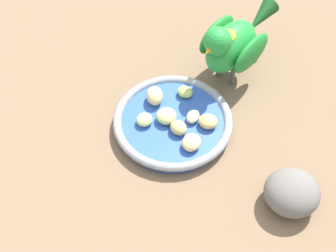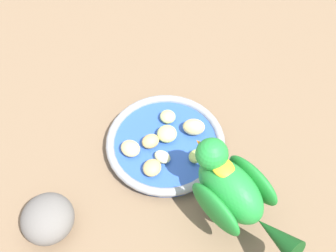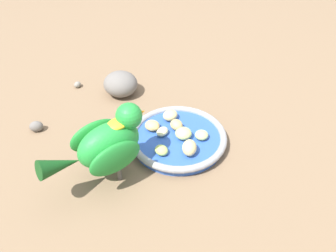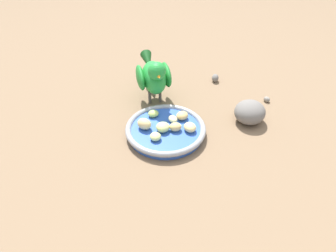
# 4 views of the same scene
# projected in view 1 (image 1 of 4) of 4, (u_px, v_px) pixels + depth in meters

# --- Properties ---
(ground_plane) EXTENTS (4.00, 4.00, 0.00)m
(ground_plane) POSITION_uv_depth(u_px,v_px,m) (187.00, 134.00, 0.82)
(ground_plane) COLOR #7A6047
(feeding_bowl) EXTENTS (0.21, 0.21, 0.03)m
(feeding_bowl) POSITION_uv_depth(u_px,v_px,m) (173.00, 122.00, 0.81)
(feeding_bowl) COLOR #2D56B7
(feeding_bowl) RESTS_ON ground_plane
(apple_piece_0) EXTENTS (0.04, 0.04, 0.02)m
(apple_piece_0) POSITION_uv_depth(u_px,v_px,m) (166.00, 116.00, 0.80)
(apple_piece_0) COLOR #C6D17A
(apple_piece_0) RESTS_ON feeding_bowl
(apple_piece_1) EXTENTS (0.04, 0.05, 0.02)m
(apple_piece_1) POSITION_uv_depth(u_px,v_px,m) (193.00, 142.00, 0.77)
(apple_piece_1) COLOR #E5C67F
(apple_piece_1) RESTS_ON feeding_bowl
(apple_piece_2) EXTENTS (0.04, 0.04, 0.02)m
(apple_piece_2) POSITION_uv_depth(u_px,v_px,m) (144.00, 120.00, 0.80)
(apple_piece_2) COLOR #C6D17A
(apple_piece_2) RESTS_ON feeding_bowl
(apple_piece_3) EXTENTS (0.03, 0.04, 0.02)m
(apple_piece_3) POSITION_uv_depth(u_px,v_px,m) (193.00, 117.00, 0.80)
(apple_piece_3) COLOR beige
(apple_piece_3) RESTS_ON feeding_bowl
(apple_piece_4) EXTENTS (0.04, 0.04, 0.02)m
(apple_piece_4) POSITION_uv_depth(u_px,v_px,m) (185.00, 92.00, 0.84)
(apple_piece_4) COLOR #B2CC66
(apple_piece_4) RESTS_ON feeding_bowl
(apple_piece_5) EXTENTS (0.03, 0.04, 0.03)m
(apple_piece_5) POSITION_uv_depth(u_px,v_px,m) (155.00, 96.00, 0.82)
(apple_piece_5) COLOR #E5C67F
(apple_piece_5) RESTS_ON feeding_bowl
(apple_piece_6) EXTENTS (0.04, 0.04, 0.02)m
(apple_piece_6) POSITION_uv_depth(u_px,v_px,m) (208.00, 123.00, 0.79)
(apple_piece_6) COLOR tan
(apple_piece_6) RESTS_ON feeding_bowl
(apple_piece_7) EXTENTS (0.04, 0.04, 0.02)m
(apple_piece_7) POSITION_uv_depth(u_px,v_px,m) (178.00, 128.00, 0.79)
(apple_piece_7) COLOR tan
(apple_piece_7) RESTS_ON feeding_bowl
(parrot) EXTENTS (0.17, 0.17, 0.15)m
(parrot) POSITION_uv_depth(u_px,v_px,m) (232.00, 43.00, 0.83)
(parrot) COLOR #59544C
(parrot) RESTS_ON ground_plane
(rock_large) EXTENTS (0.10, 0.10, 0.06)m
(rock_large) POSITION_uv_depth(u_px,v_px,m) (292.00, 193.00, 0.71)
(rock_large) COLOR slate
(rock_large) RESTS_ON ground_plane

